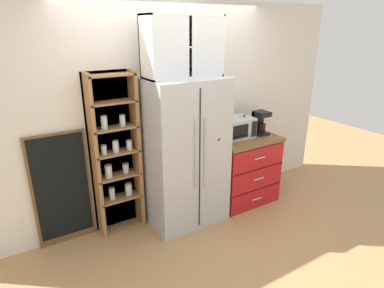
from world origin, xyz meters
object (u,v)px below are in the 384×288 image
object	(u,v)px
refrigerator	(185,153)
chalkboard_menu	(62,189)
mug_sage	(242,133)
bottle_amber	(244,127)
bottle_green	(240,127)
microwave	(236,128)
coffee_maker	(260,122)
mug_red	(248,135)

from	to	relation	value
refrigerator	chalkboard_menu	size ratio (longest dim) A/B	1.39
refrigerator	mug_sage	bearing A→B (deg)	3.16
bottle_amber	bottle_green	xyz separation A→B (m)	(0.00, 0.08, -0.01)
microwave	mug_sage	bearing A→B (deg)	-3.22
refrigerator	microwave	world-z (taller)	refrigerator
refrigerator	coffee_maker	size ratio (longest dim) A/B	5.61
mug_sage	bottle_amber	world-z (taller)	bottle_amber
mug_red	mug_sage	bearing A→B (deg)	90.08
refrigerator	bottle_green	xyz separation A→B (m)	(0.90, 0.10, 0.15)
refrigerator	bottle_green	bearing A→B (deg)	6.38
coffee_maker	mug_sage	bearing A→B (deg)	172.24
refrigerator	microwave	size ratio (longest dim) A/B	3.95
refrigerator	bottle_amber	world-z (taller)	refrigerator
mug_sage	chalkboard_menu	xyz separation A→B (m)	(-2.24, 0.25, -0.31)
refrigerator	coffee_maker	bearing A→B (deg)	0.69
refrigerator	mug_red	world-z (taller)	refrigerator
microwave	coffee_maker	bearing A→B (deg)	-6.43
bottle_green	chalkboard_menu	xyz separation A→B (m)	(-2.24, 0.20, -0.39)
mug_red	chalkboard_menu	distance (m)	2.29
refrigerator	microwave	distance (m)	0.81
bottle_amber	bottle_green	size ratio (longest dim) A/B	1.10
microwave	mug_red	xyz separation A→B (m)	(0.11, -0.12, -0.08)
chalkboard_menu	coffee_maker	bearing A→B (deg)	-6.43
coffee_maker	mug_red	distance (m)	0.29
refrigerator	coffee_maker	world-z (taller)	refrigerator
bottle_amber	mug_red	bearing A→B (deg)	-88.72
microwave	bottle_green	xyz separation A→B (m)	(0.11, 0.04, -0.02)
microwave	chalkboard_menu	size ratio (longest dim) A/B	0.35
mug_red	bottle_green	size ratio (longest dim) A/B	0.41
bottle_green	mug_red	bearing A→B (deg)	-89.31
mug_red	chalkboard_menu	xyz separation A→B (m)	(-2.24, 0.36, -0.32)
chalkboard_menu	mug_sage	bearing A→B (deg)	-6.28
coffee_maker	chalkboard_menu	xyz separation A→B (m)	(-2.50, 0.28, -0.43)
coffee_maker	bottle_amber	distance (m)	0.27
mug_sage	mug_red	xyz separation A→B (m)	(0.00, -0.11, 0.01)
coffee_maker	refrigerator	bearing A→B (deg)	-179.31
mug_sage	bottle_green	xyz separation A→B (m)	(-0.00, 0.05, 0.07)
mug_sage	chalkboard_menu	distance (m)	2.28
bottle_green	chalkboard_menu	bearing A→B (deg)	175.01
mug_sage	bottle_green	distance (m)	0.09
microwave	bottle_amber	size ratio (longest dim) A/B	1.52
refrigerator	mug_red	size ratio (longest dim) A/B	16.32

